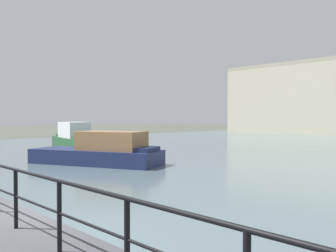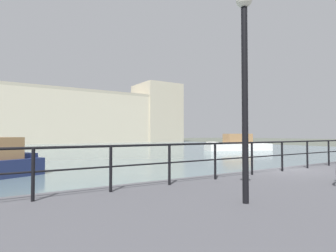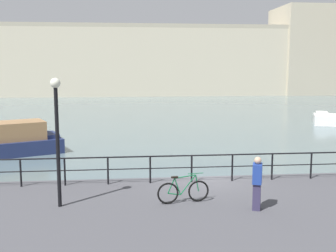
{
  "view_description": "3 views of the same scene",
  "coord_description": "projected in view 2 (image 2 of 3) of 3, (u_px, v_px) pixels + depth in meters",
  "views": [
    {
      "loc": [
        7.58,
        -3.3,
        2.78
      ],
      "look_at": [
        -0.81,
        4.82,
        2.51
      ],
      "focal_mm": 39.06,
      "sensor_mm": 36.0,
      "label": 1
    },
    {
      "loc": [
        -9.4,
        -6.78,
        2.13
      ],
      "look_at": [
        -1.27,
        5.66,
        2.57
      ],
      "focal_mm": 29.43,
      "sensor_mm": 36.0,
      "label": 2
    },
    {
      "loc": [
        -3.07,
        -16.24,
        5.27
      ],
      "look_at": [
        -0.69,
        7.23,
        1.87
      ],
      "focal_mm": 44.2,
      "sensor_mm": 36.0,
      "label": 3
    }
  ],
  "objects": [
    {
      "name": "moored_blue_motorboat",
      "position": [
        237.0,
        144.0,
        36.1
      ],
      "size": [
        8.81,
        5.74,
        2.19
      ],
      "rotation": [
        0.0,
        0.0,
        2.75
      ],
      "color": "white",
      "rests_on": "water_basin"
    },
    {
      "name": "harbor_building",
      "position": [
        64.0,
        116.0,
        65.46
      ],
      "size": [
        73.37,
        11.72,
        16.39
      ],
      "color": "#C1B79E",
      "rests_on": "ground_plane"
    },
    {
      "name": "quay_railing",
      "position": [
        282.0,
        151.0,
        9.85
      ],
      "size": [
        22.68,
        0.07,
        1.08
      ],
      "color": "black",
      "rests_on": "quay_promenade"
    },
    {
      "name": "water_basin",
      "position": [
        74.0,
        150.0,
        36.01
      ],
      "size": [
        80.0,
        60.0,
        0.01
      ],
      "primitive_type": "cube",
      "color": "slate",
      "rests_on": "ground_plane"
    },
    {
      "name": "ground_plane",
      "position": [
        274.0,
        189.0,
        10.75
      ],
      "size": [
        240.0,
        240.0,
        0.0
      ],
      "primitive_type": "plane",
      "color": "#4C5147"
    },
    {
      "name": "quay_lamp_post",
      "position": [
        245.0,
        65.0,
        5.35
      ],
      "size": [
        0.32,
        0.32,
        4.12
      ],
      "color": "black",
      "rests_on": "quay_promenade"
    }
  ]
}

